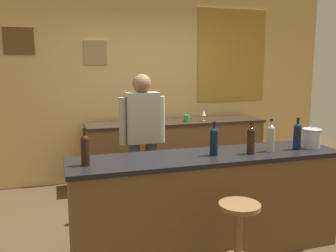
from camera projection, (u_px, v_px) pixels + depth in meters
ground_plane at (191, 231)px, 3.85m from camera, size 10.00×10.00×0.00m
back_wall at (146, 85)px, 5.53m from camera, size 6.00×0.09×2.80m
bar_counter at (207, 203)px, 3.40m from camera, size 2.51×0.60×0.92m
side_counter at (177, 151)px, 5.45m from camera, size 2.62×0.56×0.90m
bartender at (143, 136)px, 4.11m from camera, size 0.52×0.21×1.62m
bar_stool at (239, 231)px, 2.84m from camera, size 0.32×0.32×0.68m
wine_bottle_a at (85, 149)px, 2.95m from camera, size 0.07×0.07×0.31m
wine_bottle_b at (214, 140)px, 3.28m from camera, size 0.07×0.07×0.31m
wine_bottle_c at (251, 139)px, 3.33m from camera, size 0.07×0.07×0.31m
wine_bottle_d at (271, 137)px, 3.42m from camera, size 0.07×0.07×0.31m
wine_bottle_e at (297, 135)px, 3.51m from camera, size 0.07×0.07×0.31m
ice_bucket at (312, 137)px, 3.59m from camera, size 0.19×0.19×0.19m
wine_glass_a at (152, 115)px, 5.21m from camera, size 0.07×0.07×0.16m
wine_glass_b at (204, 113)px, 5.39m from camera, size 0.07×0.07×0.16m
coffee_mug at (187, 118)px, 5.35m from camera, size 0.13×0.08×0.09m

